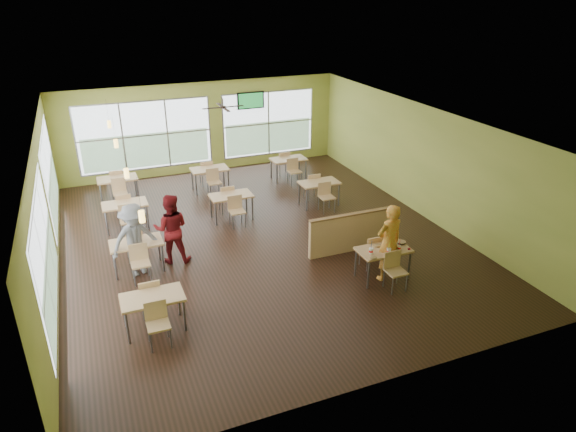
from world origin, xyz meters
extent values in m
plane|color=black|center=(0.00, 0.00, 0.00)|extent=(12.00, 12.00, 0.00)
plane|color=white|center=(0.00, 0.00, 3.20)|extent=(12.00, 12.00, 0.00)
cube|color=#B6B84A|center=(0.00, 6.00, 1.60)|extent=(10.00, 0.04, 3.20)
cube|color=#B6B84A|center=(0.00, -6.00, 1.60)|extent=(10.00, 0.04, 3.20)
cube|color=#B6B84A|center=(-5.00, 0.00, 1.60)|extent=(0.04, 12.00, 3.20)
cube|color=#B6B84A|center=(5.00, 0.00, 1.60)|extent=(0.04, 12.00, 3.20)
cube|color=white|center=(-4.98, -2.00, 1.53)|extent=(0.02, 4.50, 2.35)
cube|color=white|center=(-4.98, 3.00, 1.53)|extent=(0.02, 4.50, 2.35)
cube|color=white|center=(-2.00, 5.98, 1.53)|extent=(4.50, 0.02, 2.35)
cube|color=white|center=(2.50, 5.98, 1.53)|extent=(3.50, 0.02, 2.35)
cube|color=#B7BABC|center=(-4.97, 0.50, 0.35)|extent=(0.04, 9.40, 0.05)
cube|color=#B7BABC|center=(0.25, 5.97, 0.35)|extent=(8.00, 0.04, 0.05)
cube|color=tan|center=(2.00, -3.00, 0.73)|extent=(1.20, 0.70, 0.04)
cube|color=brown|center=(2.00, -3.00, 0.70)|extent=(1.22, 0.71, 0.01)
cylinder|color=slate|center=(1.46, -3.29, 0.35)|extent=(0.05, 0.05, 0.71)
cylinder|color=slate|center=(2.54, -3.29, 0.35)|extent=(0.05, 0.05, 0.71)
cylinder|color=slate|center=(1.46, -2.71, 0.35)|extent=(0.05, 0.05, 0.71)
cylinder|color=slate|center=(2.54, -2.71, 0.35)|extent=(0.05, 0.05, 0.71)
cube|color=tan|center=(2.00, -2.45, 0.45)|extent=(0.42, 0.42, 0.04)
cube|color=tan|center=(2.00, -2.26, 0.67)|extent=(0.42, 0.04, 0.40)
cube|color=tan|center=(2.00, -3.55, 0.45)|extent=(0.42, 0.42, 0.04)
cube|color=tan|center=(2.00, -3.74, 0.67)|extent=(0.42, 0.04, 0.40)
cube|color=tan|center=(2.00, -1.55, 0.50)|extent=(2.40, 0.12, 1.00)
cube|color=brown|center=(2.00, -1.55, 1.02)|extent=(2.40, 0.14, 0.04)
cube|color=tan|center=(-3.20, -3.00, 0.73)|extent=(1.20, 0.70, 0.04)
cube|color=brown|center=(-3.20, -3.00, 0.70)|extent=(1.22, 0.71, 0.01)
cylinder|color=slate|center=(-3.74, -3.29, 0.35)|extent=(0.05, 0.05, 0.71)
cylinder|color=slate|center=(-2.66, -3.29, 0.35)|extent=(0.05, 0.05, 0.71)
cylinder|color=slate|center=(-3.74, -2.71, 0.35)|extent=(0.05, 0.05, 0.71)
cylinder|color=slate|center=(-2.66, -2.71, 0.35)|extent=(0.05, 0.05, 0.71)
cube|color=tan|center=(-3.20, -2.45, 0.45)|extent=(0.42, 0.42, 0.04)
cube|color=tan|center=(-3.20, -2.26, 0.67)|extent=(0.42, 0.04, 0.40)
cube|color=tan|center=(-3.20, -3.55, 0.45)|extent=(0.42, 0.42, 0.04)
cube|color=tan|center=(-3.20, -3.74, 0.67)|extent=(0.42, 0.04, 0.40)
cube|color=tan|center=(-3.20, -0.50, 0.73)|extent=(1.20, 0.70, 0.04)
cube|color=brown|center=(-3.20, -0.50, 0.70)|extent=(1.22, 0.71, 0.01)
cylinder|color=slate|center=(-3.74, -0.79, 0.35)|extent=(0.05, 0.05, 0.71)
cylinder|color=slate|center=(-2.66, -0.79, 0.35)|extent=(0.05, 0.05, 0.71)
cylinder|color=slate|center=(-3.74, -0.21, 0.35)|extent=(0.05, 0.05, 0.71)
cylinder|color=slate|center=(-2.66, -0.21, 0.35)|extent=(0.05, 0.05, 0.71)
cube|color=tan|center=(-3.20, 0.05, 0.45)|extent=(0.42, 0.42, 0.04)
cube|color=tan|center=(-3.20, 0.24, 0.67)|extent=(0.42, 0.04, 0.40)
cube|color=tan|center=(-3.20, -1.05, 0.45)|extent=(0.42, 0.42, 0.04)
cube|color=tan|center=(-3.20, -1.24, 0.67)|extent=(0.42, 0.04, 0.40)
cube|color=tan|center=(-3.20, 2.00, 0.73)|extent=(1.20, 0.70, 0.04)
cube|color=brown|center=(-3.20, 2.00, 0.70)|extent=(1.22, 0.71, 0.01)
cylinder|color=slate|center=(-3.74, 1.71, 0.35)|extent=(0.05, 0.05, 0.71)
cylinder|color=slate|center=(-2.66, 1.71, 0.35)|extent=(0.05, 0.05, 0.71)
cylinder|color=slate|center=(-3.74, 2.29, 0.35)|extent=(0.05, 0.05, 0.71)
cylinder|color=slate|center=(-2.66, 2.29, 0.35)|extent=(0.05, 0.05, 0.71)
cube|color=tan|center=(-3.20, 2.55, 0.45)|extent=(0.42, 0.42, 0.04)
cube|color=tan|center=(-3.20, 2.74, 0.67)|extent=(0.42, 0.04, 0.40)
cube|color=tan|center=(-3.20, 1.45, 0.45)|extent=(0.42, 0.42, 0.04)
cube|color=tan|center=(-3.20, 1.26, 0.67)|extent=(0.42, 0.04, 0.40)
cube|color=tan|center=(-3.20, 4.20, 0.73)|extent=(1.20, 0.70, 0.04)
cube|color=brown|center=(-3.20, 4.20, 0.70)|extent=(1.22, 0.71, 0.01)
cylinder|color=slate|center=(-3.74, 3.91, 0.35)|extent=(0.05, 0.05, 0.71)
cylinder|color=slate|center=(-2.66, 3.91, 0.35)|extent=(0.05, 0.05, 0.71)
cylinder|color=slate|center=(-3.74, 4.49, 0.35)|extent=(0.05, 0.05, 0.71)
cylinder|color=slate|center=(-2.66, 4.49, 0.35)|extent=(0.05, 0.05, 0.71)
cube|color=tan|center=(-3.20, 4.75, 0.45)|extent=(0.42, 0.42, 0.04)
cube|color=tan|center=(-3.20, 4.94, 0.67)|extent=(0.42, 0.04, 0.40)
cube|color=tan|center=(-3.20, 3.65, 0.45)|extent=(0.42, 0.42, 0.04)
cube|color=tan|center=(-3.20, 3.46, 0.67)|extent=(0.42, 0.04, 0.40)
cube|color=tan|center=(-0.30, 1.50, 0.73)|extent=(1.20, 0.70, 0.04)
cube|color=brown|center=(-0.30, 1.50, 0.70)|extent=(1.22, 0.71, 0.01)
cylinder|color=slate|center=(-0.84, 1.21, 0.35)|extent=(0.05, 0.05, 0.71)
cylinder|color=slate|center=(0.24, 1.21, 0.35)|extent=(0.05, 0.05, 0.71)
cylinder|color=slate|center=(-0.84, 1.79, 0.35)|extent=(0.05, 0.05, 0.71)
cylinder|color=slate|center=(0.24, 1.79, 0.35)|extent=(0.05, 0.05, 0.71)
cube|color=tan|center=(-0.30, 2.05, 0.45)|extent=(0.42, 0.42, 0.04)
cube|color=tan|center=(-0.30, 2.24, 0.67)|extent=(0.42, 0.04, 0.40)
cube|color=tan|center=(-0.30, 0.95, 0.45)|extent=(0.42, 0.42, 0.04)
cube|color=tan|center=(-0.30, 0.76, 0.67)|extent=(0.42, 0.04, 0.40)
cube|color=tan|center=(-0.30, 4.00, 0.73)|extent=(1.20, 0.70, 0.04)
cube|color=brown|center=(-0.30, 4.00, 0.70)|extent=(1.22, 0.71, 0.01)
cylinder|color=slate|center=(-0.84, 3.71, 0.35)|extent=(0.05, 0.05, 0.71)
cylinder|color=slate|center=(0.24, 3.71, 0.35)|extent=(0.05, 0.05, 0.71)
cylinder|color=slate|center=(-0.84, 4.29, 0.35)|extent=(0.05, 0.05, 0.71)
cylinder|color=slate|center=(0.24, 4.29, 0.35)|extent=(0.05, 0.05, 0.71)
cube|color=tan|center=(-0.30, 4.55, 0.45)|extent=(0.42, 0.42, 0.04)
cube|color=tan|center=(-0.30, 4.74, 0.67)|extent=(0.42, 0.04, 0.40)
cube|color=tan|center=(-0.30, 3.45, 0.45)|extent=(0.42, 0.42, 0.04)
cube|color=tan|center=(-0.30, 3.26, 0.67)|extent=(0.42, 0.04, 0.40)
cube|color=tan|center=(2.50, 1.50, 0.73)|extent=(1.20, 0.70, 0.04)
cube|color=brown|center=(2.50, 1.50, 0.70)|extent=(1.22, 0.71, 0.01)
cylinder|color=slate|center=(1.96, 1.21, 0.35)|extent=(0.05, 0.05, 0.71)
cylinder|color=slate|center=(3.04, 1.21, 0.35)|extent=(0.05, 0.05, 0.71)
cylinder|color=slate|center=(1.96, 1.79, 0.35)|extent=(0.05, 0.05, 0.71)
cylinder|color=slate|center=(3.04, 1.79, 0.35)|extent=(0.05, 0.05, 0.71)
cube|color=tan|center=(2.50, 2.05, 0.45)|extent=(0.42, 0.42, 0.04)
cube|color=tan|center=(2.50, 2.24, 0.67)|extent=(0.42, 0.04, 0.40)
cube|color=tan|center=(2.50, 0.95, 0.45)|extent=(0.42, 0.42, 0.04)
cube|color=tan|center=(2.50, 0.76, 0.67)|extent=(0.42, 0.04, 0.40)
cube|color=tan|center=(2.50, 4.00, 0.73)|extent=(1.20, 0.70, 0.04)
cube|color=brown|center=(2.50, 4.00, 0.70)|extent=(1.22, 0.71, 0.01)
cylinder|color=slate|center=(1.96, 3.71, 0.35)|extent=(0.05, 0.05, 0.71)
cylinder|color=slate|center=(3.04, 3.71, 0.35)|extent=(0.05, 0.05, 0.71)
cylinder|color=slate|center=(1.96, 4.29, 0.35)|extent=(0.05, 0.05, 0.71)
cylinder|color=slate|center=(3.04, 4.29, 0.35)|extent=(0.05, 0.05, 0.71)
cube|color=tan|center=(2.50, 4.55, 0.45)|extent=(0.42, 0.42, 0.04)
cube|color=tan|center=(2.50, 4.74, 0.67)|extent=(0.42, 0.04, 0.40)
cube|color=tan|center=(2.50, 3.45, 0.45)|extent=(0.42, 0.42, 0.04)
cube|color=tan|center=(2.50, 3.26, 0.67)|extent=(0.42, 0.04, 0.40)
cylinder|color=#2D2119|center=(-3.20, -3.00, 2.85)|extent=(0.01, 0.01, 0.70)
cylinder|color=#F7BE4B|center=(-3.20, -3.00, 2.45)|extent=(0.11, 0.11, 0.22)
cylinder|color=#2D2119|center=(-3.20, -0.50, 2.85)|extent=(0.01, 0.01, 0.70)
cylinder|color=#F7BE4B|center=(-3.20, -0.50, 2.45)|extent=(0.11, 0.11, 0.22)
cylinder|color=#2D2119|center=(-3.20, 2.00, 2.85)|extent=(0.01, 0.01, 0.70)
cylinder|color=#F7BE4B|center=(-3.20, 2.00, 2.45)|extent=(0.11, 0.11, 0.22)
cylinder|color=#2D2119|center=(-3.20, 4.20, 2.85)|extent=(0.01, 0.01, 0.70)
cylinder|color=#F7BE4B|center=(-3.20, 4.20, 2.45)|extent=(0.11, 0.11, 0.22)
cylinder|color=#2D2119|center=(0.00, 3.00, 3.08)|extent=(0.03, 0.03, 0.24)
cylinder|color=#2D2119|center=(0.00, 3.00, 2.94)|extent=(0.16, 0.16, 0.06)
cube|color=#2D2119|center=(0.35, 3.00, 2.94)|extent=(0.55, 0.10, 0.01)
cube|color=#2D2119|center=(0.00, 3.35, 2.94)|extent=(0.10, 0.55, 0.01)
cube|color=#2D2119|center=(-0.35, 3.00, 2.94)|extent=(0.55, 0.10, 0.01)
cube|color=#2D2119|center=(0.00, 2.65, 2.94)|extent=(0.10, 0.55, 0.01)
cube|color=black|center=(1.80, 5.90, 2.45)|extent=(1.00, 0.06, 0.60)
cube|color=#22873A|center=(1.80, 5.87, 2.45)|extent=(0.90, 0.01, 0.52)
imported|color=orange|center=(2.08, -3.07, 0.93)|extent=(0.73, 0.53, 1.85)
imported|color=maroon|center=(-2.34, -0.37, 0.88)|extent=(1.00, 0.88, 1.75)
imported|color=slate|center=(-3.22, -0.68, 0.89)|extent=(1.28, 0.93, 1.77)
cone|color=white|center=(1.61, -3.09, 0.82)|extent=(0.10, 0.10, 0.13)
cylinder|color=#E90806|center=(1.61, -3.09, 0.82)|extent=(0.09, 0.09, 0.04)
cylinder|color=white|center=(1.61, -3.09, 0.89)|extent=(0.10, 0.10, 0.01)
cylinder|color=#0F41BF|center=(1.61, -3.09, 1.00)|extent=(0.03, 0.06, 0.24)
cone|color=white|center=(1.97, -3.25, 0.81)|extent=(0.10, 0.10, 0.13)
cylinder|color=#E90806|center=(1.97, -3.25, 0.82)|extent=(0.09, 0.09, 0.04)
cylinder|color=white|center=(1.97, -3.25, 0.89)|extent=(0.10, 0.10, 0.01)
cylinder|color=yellow|center=(1.97, -3.25, 1.00)|extent=(0.02, 0.06, 0.23)
cone|color=white|center=(2.13, -3.06, 0.81)|extent=(0.10, 0.10, 0.13)
cylinder|color=#E90806|center=(2.13, -3.06, 0.82)|extent=(0.09, 0.09, 0.04)
cylinder|color=white|center=(2.13, -3.06, 0.88)|extent=(0.10, 0.10, 0.01)
cylinder|color=red|center=(2.13, -3.06, 0.99)|extent=(0.02, 0.06, 0.23)
cone|color=white|center=(2.29, -3.18, 0.80)|extent=(0.08, 0.08, 0.11)
cylinder|color=#E90806|center=(2.29, -3.18, 0.81)|extent=(0.08, 0.08, 0.03)
cylinder|color=white|center=(2.29, -3.18, 0.86)|extent=(0.08, 0.08, 0.01)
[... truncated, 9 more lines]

